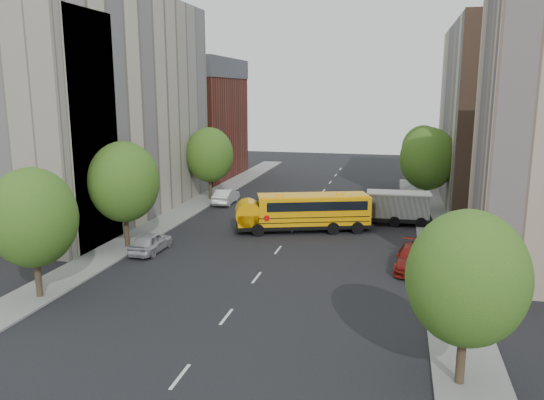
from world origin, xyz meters
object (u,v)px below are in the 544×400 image
(safari_truck, at_px, (393,207))
(parked_car_4, at_px, (402,208))
(street_tree_4, at_px, (428,159))
(street_tree_2, at_px, (210,155))
(parked_car_0, at_px, (151,242))
(parked_car_1, at_px, (226,196))
(street_tree_0, at_px, (33,218))
(parked_car_3, at_px, (413,258))
(street_tree_5, at_px, (423,149))
(street_tree_3, at_px, (467,278))
(school_bus, at_px, (303,210))
(parked_car_5, at_px, (407,187))
(street_tree_1, at_px, (124,182))

(safari_truck, relative_size, parked_car_4, 1.69)
(street_tree_4, bearing_deg, street_tree_2, 180.00)
(parked_car_0, distance_m, parked_car_1, 17.21)
(street_tree_0, bearing_deg, parked_car_3, 25.90)
(street_tree_5, height_order, parked_car_0, street_tree_5)
(parked_car_0, bearing_deg, street_tree_3, 146.28)
(street_tree_3, bearing_deg, street_tree_5, 90.00)
(safari_truck, bearing_deg, street_tree_3, -86.31)
(street_tree_3, xyz_separation_m, safari_truck, (-2.99, 25.80, -2.94))
(parked_car_0, distance_m, parked_car_4, 23.77)
(school_bus, bearing_deg, parked_car_4, 25.19)
(street_tree_0, distance_m, parked_car_4, 32.42)
(parked_car_3, bearing_deg, school_bus, 143.50)
(safari_truck, bearing_deg, street_tree_4, 61.36)
(school_bus, height_order, parked_car_1, school_bus)
(parked_car_0, bearing_deg, parked_car_3, -177.88)
(parked_car_0, distance_m, parked_car_5, 32.52)
(parked_car_3, bearing_deg, street_tree_1, -175.02)
(parked_car_3, distance_m, parked_car_5, 26.41)
(street_tree_5, distance_m, parked_car_5, 5.62)
(street_tree_4, bearing_deg, parked_car_5, 101.12)
(street_tree_0, relative_size, parked_car_0, 1.70)
(street_tree_3, relative_size, street_tree_5, 0.95)
(street_tree_5, bearing_deg, street_tree_0, -118.81)
(street_tree_1, distance_m, parked_car_0, 4.79)
(school_bus, bearing_deg, street_tree_0, -142.55)
(parked_car_0, bearing_deg, street_tree_2, -82.93)
(street_tree_3, relative_size, parked_car_0, 1.63)
(parked_car_1, bearing_deg, parked_car_3, 135.97)
(street_tree_1, height_order, parked_car_5, street_tree_1)
(street_tree_0, xyz_separation_m, parked_car_3, (20.50, 9.95, -3.89))
(street_tree_2, xyz_separation_m, safari_truck, (19.01, -6.20, -3.31))
(parked_car_0, bearing_deg, parked_car_1, -89.67)
(school_bus, bearing_deg, parked_car_0, -158.04)
(safari_truck, distance_m, parked_car_4, 3.74)
(street_tree_5, height_order, school_bus, street_tree_5)
(street_tree_3, bearing_deg, parked_car_0, 145.94)
(street_tree_1, distance_m, street_tree_3, 26.08)
(street_tree_3, distance_m, parked_car_0, 24.19)
(parked_car_1, height_order, parked_car_5, parked_car_1)
(street_tree_5, bearing_deg, parked_car_1, -145.90)
(parked_car_5, bearing_deg, street_tree_5, 63.21)
(street_tree_0, relative_size, parked_car_3, 1.43)
(parked_car_5, bearing_deg, parked_car_0, -126.45)
(safari_truck, xyz_separation_m, parked_car_1, (-16.81, 4.79, -0.74))
(school_bus, height_order, parked_car_0, school_bus)
(street_tree_3, xyz_separation_m, street_tree_4, (0.00, 32.00, 0.62))
(street_tree_3, xyz_separation_m, parked_car_1, (-19.80, 30.59, -3.67))
(parked_car_4, height_order, parked_car_5, parked_car_5)
(street_tree_5, bearing_deg, parked_car_5, -114.29)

